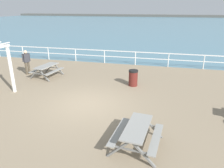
# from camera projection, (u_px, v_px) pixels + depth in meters

# --- Properties ---
(ground_plane) EXTENTS (30.00, 24.00, 0.20)m
(ground_plane) POSITION_uv_depth(u_px,v_px,m) (87.00, 106.00, 10.13)
(ground_plane) COLOR gray
(sea_band) EXTENTS (142.00, 90.00, 0.01)m
(sea_band) POSITION_uv_depth(u_px,v_px,m) (153.00, 23.00, 58.16)
(sea_band) COLOR teal
(sea_band) RESTS_ON ground
(distant_shoreline) EXTENTS (142.00, 6.00, 1.80)m
(distant_shoreline) POSITION_uv_depth(u_px,v_px,m) (158.00, 17.00, 97.34)
(distant_shoreline) COLOR #4C4C47
(distant_shoreline) RESTS_ON ground
(seaward_railing) EXTENTS (23.07, 0.07, 1.08)m
(seaward_railing) POSITION_uv_depth(u_px,v_px,m) (120.00, 55.00, 16.89)
(seaward_railing) COLOR white
(seaward_railing) RESTS_ON ground
(picnic_table_near_left) EXTENTS (1.75, 1.99, 0.80)m
(picnic_table_near_left) POSITION_uv_depth(u_px,v_px,m) (47.00, 68.00, 13.84)
(picnic_table_near_left) COLOR gray
(picnic_table_near_left) RESTS_ON ground
(picnic_table_mid_centre) EXTENTS (1.70, 1.95, 0.80)m
(picnic_table_mid_centre) POSITION_uv_depth(u_px,v_px,m) (137.00, 131.00, 6.84)
(picnic_table_mid_centre) COLOR gray
(picnic_table_mid_centre) RESTS_ON ground
(visitor) EXTENTS (0.38, 0.44, 1.66)m
(visitor) POSITION_uv_depth(u_px,v_px,m) (27.00, 61.00, 14.26)
(visitor) COLOR #4C4233
(visitor) RESTS_ON ground
(litter_bin) EXTENTS (0.55, 0.55, 0.95)m
(litter_bin) POSITION_uv_depth(u_px,v_px,m) (133.00, 78.00, 12.29)
(litter_bin) COLOR #591E19
(litter_bin) RESTS_ON ground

